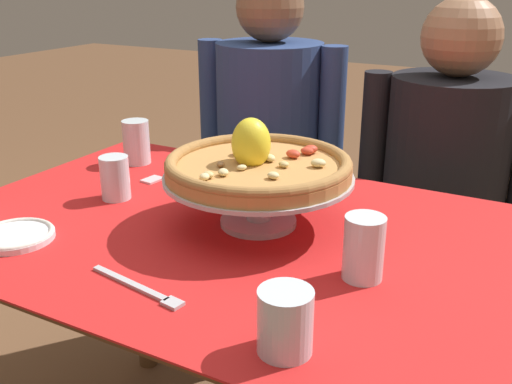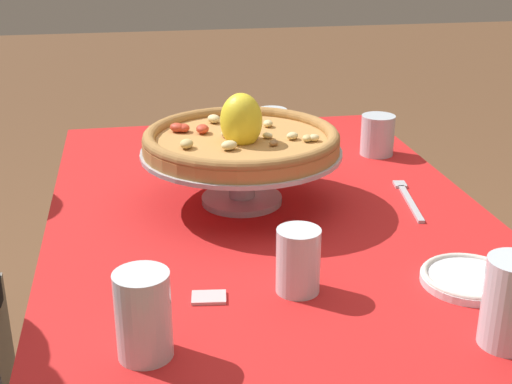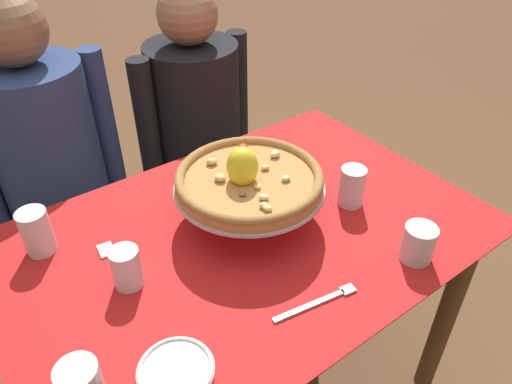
{
  "view_description": "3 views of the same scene",
  "coord_description": "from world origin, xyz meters",
  "px_view_note": "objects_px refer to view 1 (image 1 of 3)",
  "views": [
    {
      "loc": [
        0.55,
        -0.91,
        1.23
      ],
      "look_at": [
        0.02,
        0.07,
        0.8
      ],
      "focal_mm": 40.75,
      "sensor_mm": 36.0,
      "label": 1
    },
    {
      "loc": [
        -1.2,
        0.24,
        1.26
      ],
      "look_at": [
        -0.01,
        0.02,
        0.78
      ],
      "focal_mm": 49.21,
      "sensor_mm": 36.0,
      "label": 2
    },
    {
      "loc": [
        -0.52,
        -0.75,
        1.55
      ],
      "look_at": [
        0.1,
        0.09,
        0.77
      ],
      "focal_mm": 33.74,
      "sensor_mm": 36.0,
      "label": 3
    }
  ],
  "objects_px": {
    "sugar_packet": "(152,180)",
    "diner_right": "(440,209)",
    "water_glass_side_left": "(115,180)",
    "water_glass_front_right": "(285,325)",
    "water_glass_back_left": "(137,144)",
    "side_plate": "(15,235)",
    "dinner_fork": "(141,288)",
    "pizza_stand": "(258,188)",
    "pizza": "(258,164)",
    "water_glass_side_right": "(363,252)",
    "diner_left": "(269,172)"
  },
  "relations": [
    {
      "from": "water_glass_back_left",
      "to": "side_plate",
      "type": "height_order",
      "value": "water_glass_back_left"
    },
    {
      "from": "pizza_stand",
      "to": "water_glass_front_right",
      "type": "relative_size",
      "value": 4.12
    },
    {
      "from": "pizza_stand",
      "to": "water_glass_side_left",
      "type": "distance_m",
      "value": 0.35
    },
    {
      "from": "pizza_stand",
      "to": "pizza",
      "type": "relative_size",
      "value": 1.03
    },
    {
      "from": "pizza",
      "to": "water_glass_side_right",
      "type": "distance_m",
      "value": 0.29
    },
    {
      "from": "diner_left",
      "to": "water_glass_front_right",
      "type": "bearing_deg",
      "value": -61.78
    },
    {
      "from": "dinner_fork",
      "to": "pizza_stand",
      "type": "bearing_deg",
      "value": 82.01
    },
    {
      "from": "pizza_stand",
      "to": "water_glass_back_left",
      "type": "xyz_separation_m",
      "value": [
        -0.48,
        0.2,
        -0.03
      ]
    },
    {
      "from": "pizza_stand",
      "to": "diner_right",
      "type": "xyz_separation_m",
      "value": [
        0.24,
        0.69,
        -0.25
      ]
    },
    {
      "from": "water_glass_front_right",
      "to": "water_glass_back_left",
      "type": "relative_size",
      "value": 0.79
    },
    {
      "from": "water_glass_side_left",
      "to": "water_glass_front_right",
      "type": "height_order",
      "value": "water_glass_side_left"
    },
    {
      "from": "water_glass_front_right",
      "to": "dinner_fork",
      "type": "distance_m",
      "value": 0.28
    },
    {
      "from": "water_glass_side_left",
      "to": "water_glass_front_right",
      "type": "xyz_separation_m",
      "value": [
        0.58,
        -0.33,
        -0.0
      ]
    },
    {
      "from": "water_glass_back_left",
      "to": "pizza",
      "type": "bearing_deg",
      "value": -22.85
    },
    {
      "from": "water_glass_side_right",
      "to": "pizza_stand",
      "type": "bearing_deg",
      "value": 156.69
    },
    {
      "from": "water_glass_back_left",
      "to": "side_plate",
      "type": "bearing_deg",
      "value": -78.58
    },
    {
      "from": "water_glass_side_left",
      "to": "water_glass_back_left",
      "type": "xyz_separation_m",
      "value": [
        -0.12,
        0.23,
        0.01
      ]
    },
    {
      "from": "pizza",
      "to": "side_plate",
      "type": "xyz_separation_m",
      "value": [
        -0.38,
        -0.29,
        -0.12
      ]
    },
    {
      "from": "side_plate",
      "to": "diner_left",
      "type": "xyz_separation_m",
      "value": [
        0.05,
        0.97,
        -0.16
      ]
    },
    {
      "from": "water_glass_side_right",
      "to": "diner_left",
      "type": "distance_m",
      "value": 1.0
    },
    {
      "from": "water_glass_side_right",
      "to": "diner_right",
      "type": "xyz_separation_m",
      "value": [
        -0.02,
        0.8,
        -0.22
      ]
    },
    {
      "from": "pizza",
      "to": "water_glass_back_left",
      "type": "xyz_separation_m",
      "value": [
        -0.47,
        0.2,
        -0.08
      ]
    },
    {
      "from": "water_glass_back_left",
      "to": "side_plate",
      "type": "distance_m",
      "value": 0.5
    },
    {
      "from": "water_glass_side_left",
      "to": "water_glass_side_right",
      "type": "bearing_deg",
      "value": -7.91
    },
    {
      "from": "dinner_fork",
      "to": "diner_right",
      "type": "distance_m",
      "value": 1.07
    },
    {
      "from": "sugar_packet",
      "to": "diner_right",
      "type": "relative_size",
      "value": 0.04
    },
    {
      "from": "sugar_packet",
      "to": "dinner_fork",
      "type": "bearing_deg",
      "value": -54.21
    },
    {
      "from": "water_glass_front_right",
      "to": "dinner_fork",
      "type": "xyz_separation_m",
      "value": [
        -0.28,
        0.03,
        -0.04
      ]
    },
    {
      "from": "water_glass_back_left",
      "to": "water_glass_side_right",
      "type": "bearing_deg",
      "value": -23.02
    },
    {
      "from": "side_plate",
      "to": "diner_left",
      "type": "bearing_deg",
      "value": 86.84
    },
    {
      "from": "water_glass_back_left",
      "to": "diner_right",
      "type": "bearing_deg",
      "value": 34.35
    },
    {
      "from": "water_glass_back_left",
      "to": "water_glass_side_right",
      "type": "distance_m",
      "value": 0.8
    },
    {
      "from": "sugar_packet",
      "to": "diner_right",
      "type": "xyz_separation_m",
      "value": [
        0.59,
        0.58,
        -0.18
      ]
    },
    {
      "from": "pizza",
      "to": "water_glass_front_right",
      "type": "bearing_deg",
      "value": -56.84
    },
    {
      "from": "water_glass_side_left",
      "to": "dinner_fork",
      "type": "height_order",
      "value": "water_glass_side_left"
    },
    {
      "from": "diner_right",
      "to": "water_glass_back_left",
      "type": "bearing_deg",
      "value": -145.65
    },
    {
      "from": "pizza",
      "to": "water_glass_side_right",
      "type": "xyz_separation_m",
      "value": [
        0.26,
        -0.11,
        -0.08
      ]
    },
    {
      "from": "water_glass_back_left",
      "to": "dinner_fork",
      "type": "distance_m",
      "value": 0.68
    },
    {
      "from": "diner_left",
      "to": "diner_right",
      "type": "xyz_separation_m",
      "value": [
        0.56,
        0.01,
        -0.03
      ]
    },
    {
      "from": "side_plate",
      "to": "dinner_fork",
      "type": "relative_size",
      "value": 0.72
    },
    {
      "from": "pizza",
      "to": "dinner_fork",
      "type": "bearing_deg",
      "value": -97.75
    },
    {
      "from": "side_plate",
      "to": "dinner_fork",
      "type": "distance_m",
      "value": 0.33
    },
    {
      "from": "pizza_stand",
      "to": "pizza",
      "type": "xyz_separation_m",
      "value": [
        -0.0,
        0.0,
        0.05
      ]
    },
    {
      "from": "water_glass_side_left",
      "to": "water_glass_front_right",
      "type": "bearing_deg",
      "value": -29.36
    },
    {
      "from": "side_plate",
      "to": "water_glass_back_left",
      "type": "bearing_deg",
      "value": 101.42
    },
    {
      "from": "pizza",
      "to": "dinner_fork",
      "type": "distance_m",
      "value": 0.35
    },
    {
      "from": "pizza_stand",
      "to": "diner_left",
      "type": "relative_size",
      "value": 0.31
    },
    {
      "from": "water_glass_side_right",
      "to": "side_plate",
      "type": "bearing_deg",
      "value": -164.54
    },
    {
      "from": "water_glass_side_right",
      "to": "sugar_packet",
      "type": "relative_size",
      "value": 2.23
    },
    {
      "from": "water_glass_back_left",
      "to": "water_glass_side_right",
      "type": "relative_size",
      "value": 1.04
    }
  ]
}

